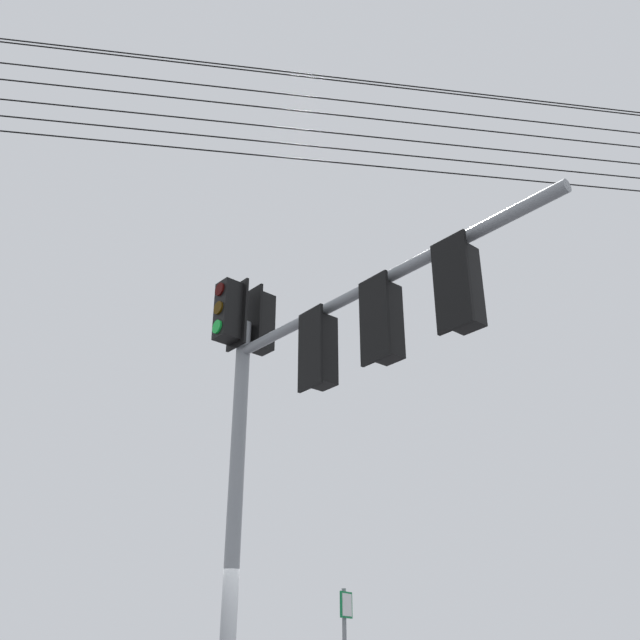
# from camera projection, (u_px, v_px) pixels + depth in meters

# --- Properties ---
(signal_mast_assembly) EXTENTS (4.92, 2.99, 6.52)m
(signal_mast_assembly) POSITION_uv_depth(u_px,v_px,m) (301.00, 376.00, 8.77)
(signal_mast_assembly) COLOR gray
(signal_mast_assembly) RESTS_ON ground
(overhead_wire_span) EXTENTS (0.95, 21.66, 2.61)m
(overhead_wire_span) POSITION_uv_depth(u_px,v_px,m) (312.00, 113.00, 12.19)
(overhead_wire_span) COLOR black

